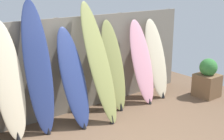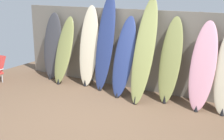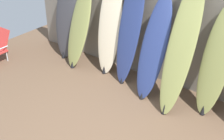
# 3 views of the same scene
# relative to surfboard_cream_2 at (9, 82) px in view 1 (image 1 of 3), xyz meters

# --- Properties ---
(fence_back) EXTENTS (6.08, 0.11, 1.80)m
(fence_back) POSITION_rel_surfboard_cream_2_xyz_m (1.04, 0.29, -0.02)
(fence_back) COLOR gray
(fence_back) RESTS_ON ground
(surfboard_cream_2) EXTENTS (0.51, 0.48, 1.87)m
(surfboard_cream_2) POSITION_rel_surfboard_cream_2_xyz_m (0.00, 0.00, 0.00)
(surfboard_cream_2) COLOR beige
(surfboard_cream_2) RESTS_ON ground
(surfboard_navy_3) EXTENTS (0.48, 0.58, 2.15)m
(surfboard_navy_3) POSITION_rel_surfboard_cream_2_xyz_m (0.48, -0.04, 0.15)
(surfboard_navy_3) COLOR navy
(surfboard_navy_3) RESTS_ON ground
(surfboard_navy_4) EXTENTS (0.45, 0.71, 1.69)m
(surfboard_navy_4) POSITION_rel_surfboard_cream_2_xyz_m (1.04, -0.19, -0.08)
(surfboard_navy_4) COLOR navy
(surfboard_navy_4) RESTS_ON ground
(surfboard_olive_5) EXTENTS (0.46, 0.91, 2.09)m
(surfboard_olive_5) POSITION_rel_surfboard_cream_2_xyz_m (1.53, -0.25, 0.11)
(surfboard_olive_5) COLOR olive
(surfboard_olive_5) RESTS_ON ground
(surfboard_olive_6) EXTENTS (0.46, 0.56, 1.71)m
(surfboard_olive_6) POSITION_rel_surfboard_cream_2_xyz_m (2.02, -0.05, -0.08)
(surfboard_olive_6) COLOR olive
(surfboard_olive_6) RESTS_ON ground
(surfboard_pink_7) EXTENTS (0.50, 0.63, 1.68)m
(surfboard_pink_7) POSITION_rel_surfboard_cream_2_xyz_m (2.70, -0.13, -0.09)
(surfboard_pink_7) COLOR pink
(surfboard_pink_7) RESTS_ON ground
(surfboard_cream_8) EXTENTS (0.52, 0.61, 1.65)m
(surfboard_cream_8) POSITION_rel_surfboard_cream_2_xyz_m (3.16, -0.08, -0.10)
(surfboard_cream_8) COLOR beige
(surfboard_cream_8) RESTS_ON ground
(planter_box) EXTENTS (0.45, 0.48, 0.84)m
(planter_box) POSITION_rel_surfboard_cream_2_xyz_m (3.98, -0.83, -0.53)
(planter_box) COLOR brown
(planter_box) RESTS_ON ground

